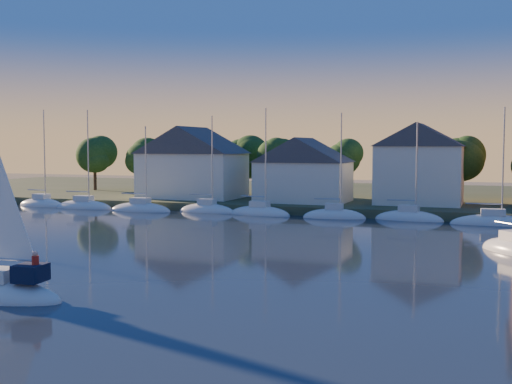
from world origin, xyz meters
The scene contains 8 objects.
ground centered at (0.00, 0.00, 0.00)m, with size 260.00×260.00×0.00m, color black.
shoreline_land centered at (0.00, 75.00, 0.00)m, with size 160.00×50.00×2.00m, color #344126.
wooden_dock centered at (0.00, 52.00, 0.00)m, with size 120.00×3.00×1.00m, color brown.
clubhouse_west centered at (-22.00, 58.00, 5.93)m, with size 13.65×9.45×9.64m.
clubhouse_centre centered at (-6.00, 57.00, 5.13)m, with size 11.55×8.40×8.08m.
clubhouse_east centered at (8.00, 59.00, 6.00)m, with size 10.50×8.40×9.80m.
tree_line centered at (2.00, 63.00, 7.18)m, with size 93.40×5.40×8.90m.
moored_fleet centered at (-4.00, 49.00, 0.10)m, with size 79.50×2.40×12.05m.
Camera 1 is at (16.70, -20.60, 8.05)m, focal length 45.00 mm.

